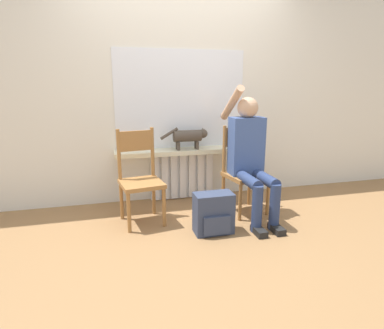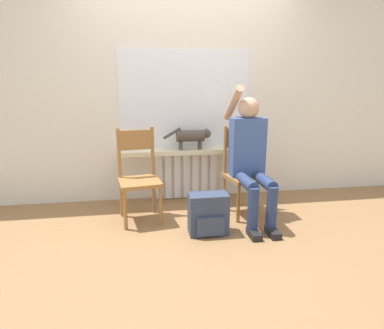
% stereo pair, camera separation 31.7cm
% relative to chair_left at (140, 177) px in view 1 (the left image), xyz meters
% --- Properties ---
extents(ground_plane, '(12.00, 12.00, 0.00)m').
position_rel_chair_left_xyz_m(ground_plane, '(0.56, -0.58, -0.46)').
color(ground_plane, olive).
extents(wall_with_window, '(7.00, 0.06, 2.70)m').
position_rel_chair_left_xyz_m(wall_with_window, '(0.56, 0.65, 0.89)').
color(wall_with_window, white).
rests_on(wall_with_window, ground_plane).
extents(radiator, '(0.76, 0.08, 0.57)m').
position_rel_chair_left_xyz_m(radiator, '(0.56, 0.57, -0.17)').
color(radiator, white).
rests_on(radiator, ground_plane).
extents(windowsill, '(1.57, 0.26, 0.05)m').
position_rel_chair_left_xyz_m(windowsill, '(0.56, 0.49, 0.14)').
color(windowsill, beige).
rests_on(windowsill, radiator).
extents(window_glass, '(1.50, 0.01, 1.11)m').
position_rel_chair_left_xyz_m(window_glass, '(0.56, 0.61, 0.72)').
color(window_glass, white).
rests_on(window_glass, windowsill).
extents(chair_left, '(0.45, 0.45, 0.93)m').
position_rel_chair_left_xyz_m(chair_left, '(0.00, 0.00, 0.00)').
color(chair_left, '#9E6B38').
rests_on(chair_left, ground_plane).
extents(chair_right, '(0.45, 0.45, 0.93)m').
position_rel_chair_left_xyz_m(chair_right, '(1.10, -0.00, 0.00)').
color(chair_right, '#9E6B38').
rests_on(chair_right, ground_plane).
extents(person, '(0.36, 1.04, 1.34)m').
position_rel_chair_left_xyz_m(person, '(1.10, -0.13, 0.21)').
color(person, navy).
rests_on(person, ground_plane).
extents(cat, '(0.55, 0.13, 0.26)m').
position_rel_chair_left_xyz_m(cat, '(0.61, 0.46, 0.32)').
color(cat, '#4C4238').
rests_on(cat, windowsill).
extents(backpack, '(0.36, 0.22, 0.38)m').
position_rel_chair_left_xyz_m(backpack, '(0.62, -0.44, -0.27)').
color(backpack, '#333D56').
rests_on(backpack, ground_plane).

